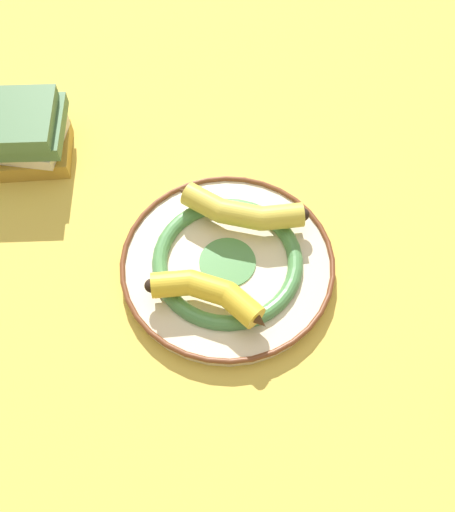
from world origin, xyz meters
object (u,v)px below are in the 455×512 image
decorative_bowl (227,263)px  banana_a (240,211)px  book_stack (15,134)px  banana_b (210,293)px

decorative_bowl → banana_a: bearing=-151.1°
book_stack → decorative_bowl: bearing=147.3°
decorative_bowl → banana_b: size_ratio=1.88×
decorative_bowl → banana_b: banana_b is taller
decorative_bowl → book_stack: size_ratio=1.57×
decorative_bowl → book_stack: (0.08, -0.43, 0.04)m
decorative_bowl → book_stack: book_stack is taller
banana_a → book_stack: size_ratio=0.91×
banana_a → banana_b: same height
banana_b → book_stack: bearing=-22.9°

